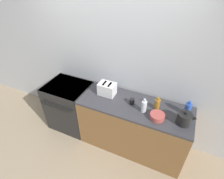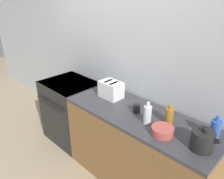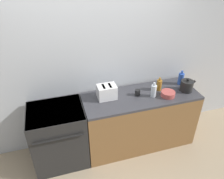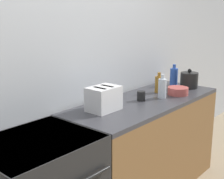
% 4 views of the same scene
% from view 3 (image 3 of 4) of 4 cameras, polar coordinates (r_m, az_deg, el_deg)
% --- Properties ---
extents(ground_plane, '(12.00, 12.00, 0.00)m').
position_cam_3_polar(ground_plane, '(3.44, -1.16, -18.88)').
color(ground_plane, tan).
extents(wall_back, '(8.00, 0.05, 2.60)m').
position_cam_3_polar(wall_back, '(3.15, -4.85, 6.20)').
color(wall_back, silver).
rests_on(wall_back, ground_plane).
extents(stove, '(0.74, 0.66, 0.92)m').
position_cam_3_polar(stove, '(3.26, -13.68, -11.56)').
color(stove, black).
rests_on(stove, ground_plane).
extents(counter_block, '(1.70, 0.64, 0.92)m').
position_cam_3_polar(counter_block, '(3.47, 7.06, -7.77)').
color(counter_block, brown).
rests_on(counter_block, ground_plane).
extents(kettle, '(0.23, 0.19, 0.21)m').
position_cam_3_polar(kettle, '(3.42, 18.95, 0.95)').
color(kettle, black).
rests_on(kettle, counter_block).
extents(toaster, '(0.26, 0.19, 0.20)m').
position_cam_3_polar(toaster, '(3.06, -1.36, -0.62)').
color(toaster, white).
rests_on(toaster, counter_block).
extents(bottle_blue, '(0.09, 0.09, 0.23)m').
position_cam_3_polar(bottle_blue, '(3.56, 17.56, 2.74)').
color(bottle_blue, '#2D56B7').
rests_on(bottle_blue, counter_block).
extents(bottle_amber, '(0.08, 0.08, 0.21)m').
position_cam_3_polar(bottle_amber, '(3.32, 12.19, 1.17)').
color(bottle_amber, '#9E6B23').
rests_on(bottle_amber, counter_block).
extents(bottle_clear, '(0.08, 0.08, 0.23)m').
position_cam_3_polar(bottle_clear, '(3.15, 10.81, -0.32)').
color(bottle_clear, silver).
rests_on(bottle_clear, counter_block).
extents(cup_black, '(0.08, 0.08, 0.09)m').
position_cam_3_polar(cup_black, '(3.17, 6.67, -0.79)').
color(cup_black, black).
rests_on(cup_black, counter_block).
extents(bowl, '(0.20, 0.20, 0.07)m').
position_cam_3_polar(bowl, '(3.24, 14.41, -1.11)').
color(bowl, '#B24C47').
rests_on(bowl, counter_block).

